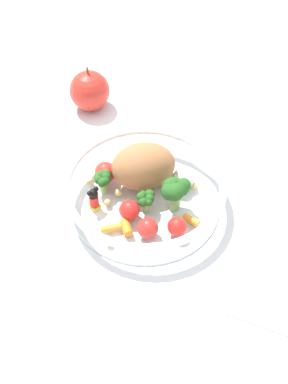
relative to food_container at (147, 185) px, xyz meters
name	(u,v)px	position (x,y,z in m)	size (l,w,h in m)	color
ground_plane	(137,199)	(-0.01, 0.01, -0.03)	(2.40, 2.40, 0.00)	white
food_container	(147,185)	(0.00, 0.00, 0.00)	(0.23, 0.23, 0.08)	white
loose_apple	(90,91)	(0.13, 0.20, 0.00)	(0.07, 0.07, 0.08)	red
folded_napkin	(278,289)	(-0.04, -0.22, -0.03)	(0.11, 0.11, 0.01)	white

